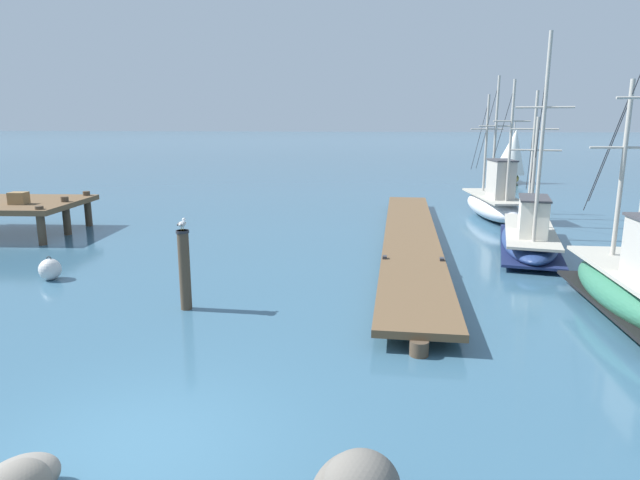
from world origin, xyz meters
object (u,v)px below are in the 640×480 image
at_px(mooring_buoy, 50,269).
at_px(distant_sailboat, 512,156).
at_px(mooring_piling, 184,269).
at_px(perched_seagull, 182,224).
at_px(fishing_boat_2, 640,287).
at_px(fishing_boat_0, 530,235).
at_px(fishing_boat_1, 494,201).

xyz_separation_m(mooring_buoy, distant_sailboat, (17.74, 26.02, 1.57)).
xyz_separation_m(mooring_piling, perched_seagull, (-0.00, -0.01, 1.05)).
relative_size(mooring_buoy, distant_sailboat, 0.15).
height_order(mooring_piling, distant_sailboat, distant_sailboat).
height_order(fishing_boat_2, perched_seagull, fishing_boat_2).
relative_size(fishing_boat_0, mooring_buoy, 11.51).
distance_m(fishing_boat_1, distant_sailboat, 15.26).
relative_size(fishing_boat_0, distant_sailboat, 1.77).
height_order(fishing_boat_2, mooring_buoy, fishing_boat_2).
height_order(perched_seagull, mooring_buoy, perched_seagull).
relative_size(fishing_boat_1, perched_seagull, 18.14).
xyz_separation_m(fishing_boat_2, distant_sailboat, (3.01, 27.28, 1.12)).
distance_m(fishing_boat_0, distant_sailboat, 21.25).
bearing_deg(distant_sailboat, mooring_buoy, -124.28).
distance_m(mooring_buoy, distant_sailboat, 31.53).
bearing_deg(mooring_buoy, fishing_boat_0, 20.26).
height_order(fishing_boat_1, fishing_boat_2, fishing_boat_2).
height_order(fishing_boat_2, mooring_piling, fishing_boat_2).
distance_m(fishing_boat_0, mooring_piling, 11.71).
height_order(fishing_boat_0, perched_seagull, fishing_boat_0).
xyz_separation_m(fishing_boat_2, perched_seagull, (-10.15, -0.60, 1.28)).
distance_m(mooring_piling, distant_sailboat, 30.84).
relative_size(mooring_piling, distant_sailboat, 0.43).
bearing_deg(mooring_piling, fishing_boat_0, 36.75).
bearing_deg(fishing_boat_0, mooring_piling, -143.25).
height_order(fishing_boat_0, distant_sailboat, fishing_boat_0).
relative_size(perched_seagull, distant_sailboat, 0.09).
bearing_deg(mooring_piling, fishing_boat_2, 3.36).
relative_size(mooring_piling, mooring_buoy, 2.82).
xyz_separation_m(fishing_boat_0, mooring_piling, (-9.38, -7.00, 0.42)).
distance_m(fishing_boat_2, perched_seagull, 10.25).
distance_m(fishing_boat_2, distant_sailboat, 27.47).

